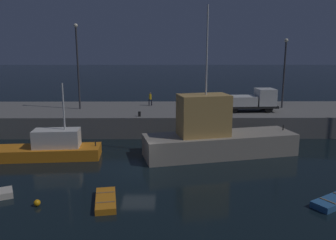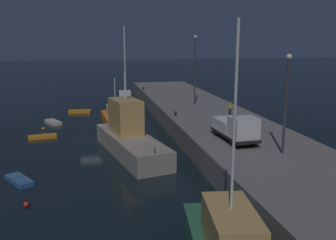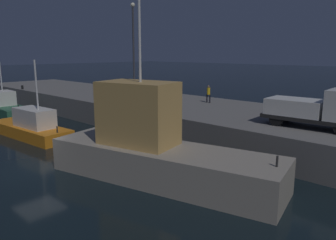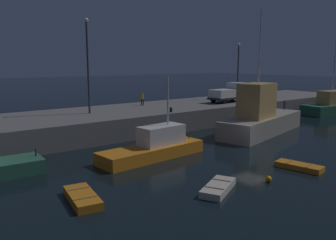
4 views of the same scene
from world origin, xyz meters
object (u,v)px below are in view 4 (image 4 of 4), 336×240
(dinghy_orange_near, at_px, (299,166))
(lamp_post_east, at_px, (238,66))
(fishing_boat_orange, at_px, (155,146))
(rowboat_white_mid, at_px, (82,197))
(fishing_boat_white, at_px, (334,105))
(dockworker, at_px, (142,98))
(bollard_west, at_px, (171,110))
(rowboat_blue_far, at_px, (218,188))
(mooring_buoy_mid, at_px, (269,179))
(utility_truck, at_px, (230,93))
(fishing_trawler_red, at_px, (261,118))
(lamp_post_west, at_px, (88,60))

(dinghy_orange_near, bearing_deg, lamp_post_east, 50.07)
(fishing_boat_orange, xyz_separation_m, rowboat_white_mid, (-8.11, -4.66, -0.64))
(fishing_boat_white, xyz_separation_m, fishing_boat_orange, (-34.17, -3.18, -0.29))
(dockworker, xyz_separation_m, bollard_west, (-0.82, -6.56, -0.67))
(rowboat_blue_far, xyz_separation_m, mooring_buoy_mid, (3.51, -0.87, -0.00))
(lamp_post_east, xyz_separation_m, utility_truck, (-4.15, -2.32, -3.38))
(fishing_boat_white, xyz_separation_m, dockworker, (-26.38, 10.18, 1.92))
(rowboat_blue_far, distance_m, dockworker, 23.42)
(fishing_trawler_red, relative_size, fishing_boat_white, 1.11)
(rowboat_white_mid, bearing_deg, mooring_buoy_mid, -22.36)
(fishing_trawler_red, height_order, lamp_post_west, fishing_trawler_red)
(fishing_trawler_red, height_order, dinghy_orange_near, fishing_trawler_red)
(dinghy_orange_near, bearing_deg, fishing_boat_orange, 125.38)
(rowboat_blue_far, distance_m, utility_truck, 26.98)
(rowboat_blue_far, bearing_deg, fishing_boat_orange, 80.45)
(rowboat_white_mid, bearing_deg, lamp_post_west, 63.21)
(fishing_boat_orange, bearing_deg, lamp_post_west, 90.57)
(fishing_trawler_red, bearing_deg, lamp_post_west, 142.72)
(fishing_trawler_red, bearing_deg, dinghy_orange_near, -130.16)
(utility_truck, bearing_deg, rowboat_blue_far, -139.24)
(fishing_boat_white, xyz_separation_m, rowboat_white_mid, (-42.27, -7.84, -0.93))
(mooring_buoy_mid, bearing_deg, bollard_west, 72.95)
(fishing_boat_white, relative_size, fishing_boat_orange, 1.33)
(rowboat_blue_far, height_order, lamp_post_east, lamp_post_east)
(dinghy_orange_near, height_order, utility_truck, utility_truck)
(lamp_post_east, height_order, dockworker, lamp_post_east)
(lamp_post_west, xyz_separation_m, utility_truck, (19.05, -1.70, -4.18))
(fishing_trawler_red, xyz_separation_m, fishing_boat_orange, (-13.79, -0.59, -0.83))
(rowboat_blue_far, relative_size, lamp_post_east, 0.43)
(lamp_post_east, bearing_deg, fishing_boat_white, -37.87)
(rowboat_white_mid, height_order, utility_truck, utility_truck)
(lamp_post_east, distance_m, dockworker, 15.82)
(fishing_boat_white, distance_m, rowboat_white_mid, 43.00)
(rowboat_white_mid, distance_m, dockworker, 24.20)
(mooring_buoy_mid, relative_size, bollard_west, 0.81)
(rowboat_blue_far, distance_m, mooring_buoy_mid, 3.61)
(fishing_boat_orange, bearing_deg, bollard_west, 44.32)
(rowboat_white_mid, distance_m, utility_truck, 30.68)
(rowboat_white_mid, height_order, mooring_buoy_mid, rowboat_white_mid)
(fishing_boat_orange, bearing_deg, rowboat_white_mid, -150.09)
(dinghy_orange_near, distance_m, bollard_west, 15.54)
(fishing_boat_white, bearing_deg, fishing_trawler_red, -172.76)
(fishing_boat_white, bearing_deg, rowboat_white_mid, -169.49)
(fishing_boat_orange, bearing_deg, mooring_buoy_mid, -76.35)
(fishing_boat_orange, relative_size, utility_truck, 1.49)
(fishing_boat_white, xyz_separation_m, lamp_post_west, (-34.28, 7.99, 6.40))
(fishing_boat_orange, height_order, lamp_post_west, lamp_post_west)
(fishing_trawler_red, relative_size, bollard_west, 27.40)
(dinghy_orange_near, xyz_separation_m, mooring_buoy_mid, (-3.92, -0.33, 0.01))
(dinghy_orange_near, bearing_deg, bollard_west, 86.66)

